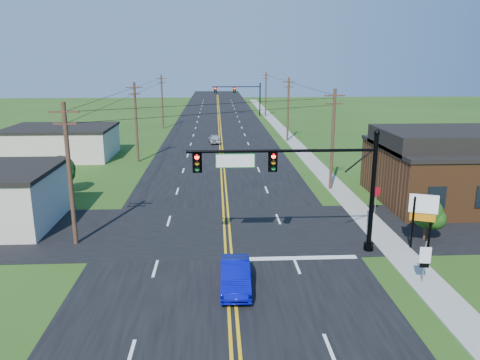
{
  "coord_description": "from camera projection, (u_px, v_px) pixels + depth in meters",
  "views": [
    {
      "loc": [
        -0.5,
        -18.36,
        11.39
      ],
      "look_at": [
        0.98,
        10.0,
        4.08
      ],
      "focal_mm": 35.0,
      "sensor_mm": 36.0,
      "label": 1
    }
  ],
  "objects": [
    {
      "name": "ground",
      "position": [
        230.0,
        326.0,
        20.63
      ],
      "size": [
        260.0,
        260.0,
        0.0
      ],
      "primitive_type": "plane",
      "color": "#244313",
      "rests_on": "ground"
    },
    {
      "name": "tree_right_back",
      "position": [
        384.0,
        152.0,
        45.93
      ],
      "size": [
        3.0,
        3.0,
        4.1
      ],
      "color": "#362618",
      "rests_on": "ground"
    },
    {
      "name": "signal_mast_far",
      "position": [
        239.0,
        94.0,
        97.09
      ],
      "size": [
        10.98,
        0.6,
        7.48
      ],
      "color": "black",
      "rests_on": "ground"
    },
    {
      "name": "utility_pole_right_b",
      "position": [
        288.0,
        108.0,
        66.36
      ],
      "size": [
        1.8,
        0.28,
        9.0
      ],
      "color": "#362618",
      "rests_on": "ground"
    },
    {
      "name": "route_sign",
      "position": [
        425.0,
        259.0,
        24.24
      ],
      "size": [
        0.59,
        0.13,
        2.35
      ],
      "rotation": [
        0.0,
        0.0,
        -0.15
      ],
      "color": "slate",
      "rests_on": "ground"
    },
    {
      "name": "road_cross",
      "position": [
        224.0,
        230.0,
        32.23
      ],
      "size": [
        70.0,
        10.0,
        0.04
      ],
      "primitive_type": "cube",
      "color": "black",
      "rests_on": "ground"
    },
    {
      "name": "blue_car",
      "position": [
        235.0,
        276.0,
        23.8
      ],
      "size": [
        1.59,
        4.3,
        1.41
      ],
      "primitive_type": "imported",
      "rotation": [
        0.0,
        0.0,
        -0.02
      ],
      "color": "#070BA4",
      "rests_on": "ground"
    },
    {
      "name": "distant_car",
      "position": [
        214.0,
        139.0,
        65.67
      ],
      "size": [
        1.98,
        3.86,
        1.26
      ],
      "primitive_type": "imported",
      "rotation": [
        0.0,
        0.0,
        3.28
      ],
      "color": "silver",
      "rests_on": "ground"
    },
    {
      "name": "shrub_corner",
      "position": [
        427.0,
        213.0,
        30.01
      ],
      "size": [
        2.0,
        2.0,
        2.86
      ],
      "color": "#362618",
      "rests_on": "ground"
    },
    {
      "name": "sidewalk",
      "position": [
        302.0,
        151.0,
        59.83
      ],
      "size": [
        2.0,
        160.0,
        0.08
      ],
      "primitive_type": "cube",
      "color": "gray",
      "rests_on": "ground"
    },
    {
      "name": "utility_pole_left_c",
      "position": [
        162.0,
        101.0,
        78.93
      ],
      "size": [
        1.8,
        0.28,
        9.0
      ],
      "color": "#362618",
      "rests_on": "ground"
    },
    {
      "name": "stop_sign",
      "position": [
        376.0,
        194.0,
        35.37
      ],
      "size": [
        0.74,
        0.22,
        2.12
      ],
      "rotation": [
        0.0,
        0.0,
        0.24
      ],
      "color": "slate",
      "rests_on": "ground"
    },
    {
      "name": "signal_mast_main",
      "position": [
        299.0,
        177.0,
        27.4
      ],
      "size": [
        11.3,
        0.6,
        7.48
      ],
      "color": "black",
      "rests_on": "ground"
    },
    {
      "name": "utility_pole_left_a",
      "position": [
        70.0,
        172.0,
        28.64
      ],
      "size": [
        1.8,
        0.28,
        9.0
      ],
      "color": "#362618",
      "rests_on": "ground"
    },
    {
      "name": "tree_left",
      "position": [
        61.0,
        169.0,
        40.66
      ],
      "size": [
        2.4,
        2.4,
        3.37
      ],
      "color": "#362618",
      "rests_on": "ground"
    },
    {
      "name": "cream_bldg_far",
      "position": [
        62.0,
        142.0,
        55.96
      ],
      "size": [
        12.2,
        9.2,
        3.7
      ],
      "color": "beige",
      "rests_on": "ground"
    },
    {
      "name": "utility_pole_right_c",
      "position": [
        266.0,
        94.0,
        95.38
      ],
      "size": [
        1.8,
        0.28,
        9.0
      ],
      "color": "#362618",
      "rests_on": "ground"
    },
    {
      "name": "utility_pole_left_b",
      "position": [
        136.0,
        121.0,
        52.82
      ],
      "size": [
        1.8,
        0.28,
        9.0
      ],
      "color": "#362618",
      "rests_on": "ground"
    },
    {
      "name": "brick_building",
      "position": [
        466.0,
        173.0,
        38.45
      ],
      "size": [
        14.2,
        11.2,
        4.7
      ],
      "color": "#5A3319",
      "rests_on": "ground"
    },
    {
      "name": "road_main",
      "position": [
        219.0,
        139.0,
        68.98
      ],
      "size": [
        16.0,
        220.0,
        0.04
      ],
      "primitive_type": "cube",
      "color": "black",
      "rests_on": "ground"
    },
    {
      "name": "utility_pole_right_a",
      "position": [
        333.0,
        138.0,
        41.22
      ],
      "size": [
        1.8,
        0.28,
        9.0
      ],
      "color": "#362618",
      "rests_on": "ground"
    },
    {
      "name": "pylon_sign",
      "position": [
        423.0,
        210.0,
        28.47
      ],
      "size": [
        1.67,
        0.8,
        3.48
      ],
      "rotation": [
        0.0,
        0.0,
        -0.35
      ],
      "color": "black",
      "rests_on": "ground"
    }
  ]
}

